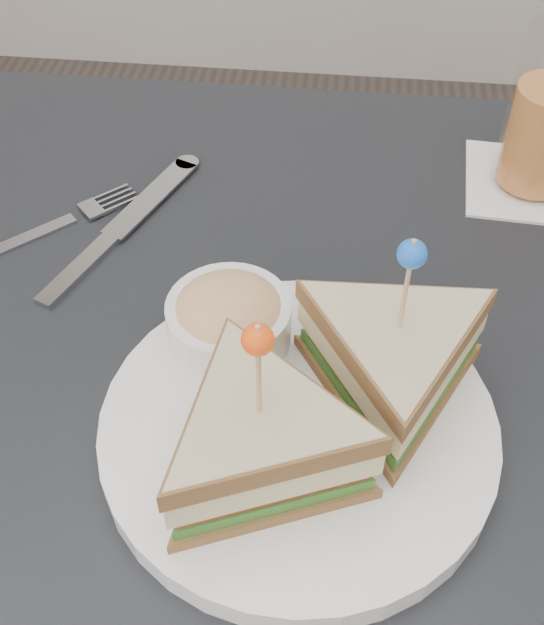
{
  "coord_description": "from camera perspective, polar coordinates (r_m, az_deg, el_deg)",
  "views": [
    {
      "loc": [
        0.05,
        -0.37,
        1.21
      ],
      "look_at": [
        0.01,
        0.01,
        0.8
      ],
      "focal_mm": 45.0,
      "sensor_mm": 36.0,
      "label": 1
    }
  ],
  "objects": [
    {
      "name": "cutlery_fork",
      "position": [
        0.73,
        -15.43,
        6.16
      ],
      "size": [
        0.14,
        0.14,
        0.01
      ],
      "rotation": [
        0.0,
        0.0,
        -0.82
      ],
      "color": "#B7BAC2",
      "rests_on": "table"
    },
    {
      "name": "table",
      "position": [
        0.66,
        -0.97,
        -8.13
      ],
      "size": [
        0.8,
        0.8,
        0.75
      ],
      "color": "black",
      "rests_on": "ground"
    },
    {
      "name": "cutlery_knife",
      "position": [
        0.71,
        -11.16,
        5.87
      ],
      "size": [
        0.11,
        0.22,
        0.01
      ],
      "rotation": [
        0.0,
        0.0,
        -0.39
      ],
      "color": "#B7BBC2",
      "rests_on": "table"
    },
    {
      "name": "plate_meal",
      "position": [
        0.52,
        2.88,
        -6.2
      ],
      "size": [
        0.32,
        0.31,
        0.16
      ],
      "rotation": [
        0.0,
        0.0,
        -0.13
      ],
      "color": "white",
      "rests_on": "table"
    }
  ]
}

